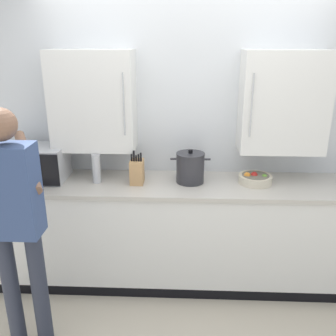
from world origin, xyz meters
name	(u,v)px	position (x,y,z in m)	size (l,w,h in m)	color
back_wall_tiled	(187,118)	(0.00, 1.08, 1.44)	(4.11, 0.44, 2.78)	silver
counter_unit	(185,233)	(0.00, 0.78, 0.47)	(3.55, 0.63, 0.95)	white
microwave_oven	(31,163)	(-1.33, 0.82, 1.09)	(0.55, 0.40, 0.29)	#B7BABF
fruit_bowl	(255,178)	(0.58, 0.81, 0.99)	(0.28, 0.28, 0.10)	beige
knife_block	(137,171)	(-0.41, 0.77, 1.05)	(0.11, 0.15, 0.29)	tan
stock_pot	(190,168)	(0.03, 0.81, 1.08)	(0.33, 0.24, 0.29)	#2D2D33
thermos_flask	(96,168)	(-0.75, 0.76, 1.08)	(0.07, 0.07, 0.25)	#B7BABF
person_figure	(14,215)	(-1.10, -0.04, 1.04)	(0.44, 0.60, 1.73)	#282D3D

